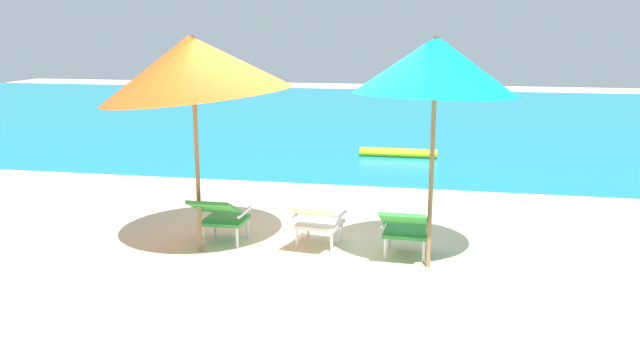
% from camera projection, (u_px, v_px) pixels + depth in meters
% --- Properties ---
extents(ground_plane, '(40.00, 40.00, 0.00)m').
position_uv_depth(ground_plane, '(359.00, 176.00, 11.89)').
color(ground_plane, beige).
extents(ocean_band, '(40.00, 18.00, 0.01)m').
position_uv_depth(ocean_band, '(397.00, 117.00, 19.77)').
color(ocean_band, teal).
rests_on(ocean_band, ground_plane).
extents(swim_buoy, '(1.60, 0.18, 0.18)m').
position_uv_depth(swim_buoy, '(398.00, 153.00, 13.61)').
color(swim_buoy, yellow).
rests_on(swim_buoy, ocean_band).
extents(lounge_chair_left, '(0.55, 0.88, 0.68)m').
position_uv_depth(lounge_chair_left, '(220.00, 214.00, 8.00)').
color(lounge_chair_left, '#338E3D').
rests_on(lounge_chair_left, ground_plane).
extents(lounge_chair_center, '(0.64, 0.93, 0.68)m').
position_uv_depth(lounge_chair_center, '(315.00, 218.00, 7.85)').
color(lounge_chair_center, silver).
rests_on(lounge_chair_center, ground_plane).
extents(lounge_chair_right, '(0.56, 0.89, 0.68)m').
position_uv_depth(lounge_chair_right, '(405.00, 226.00, 7.52)').
color(lounge_chair_right, '#338E3D').
rests_on(lounge_chair_right, ground_plane).
extents(beach_umbrella_left, '(2.59, 2.55, 2.66)m').
position_uv_depth(beach_umbrella_left, '(193.00, 66.00, 7.40)').
color(beach_umbrella_left, olive).
rests_on(beach_umbrella_left, ground_plane).
extents(beach_umbrella_right, '(2.28, 2.30, 2.59)m').
position_uv_depth(beach_umbrella_right, '(436.00, 66.00, 6.87)').
color(beach_umbrella_right, olive).
rests_on(beach_umbrella_right, ground_plane).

